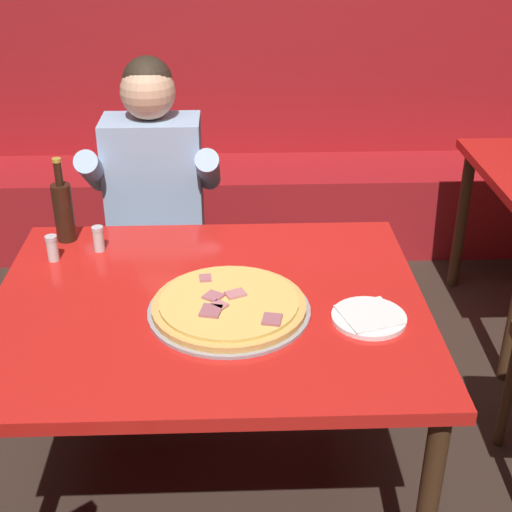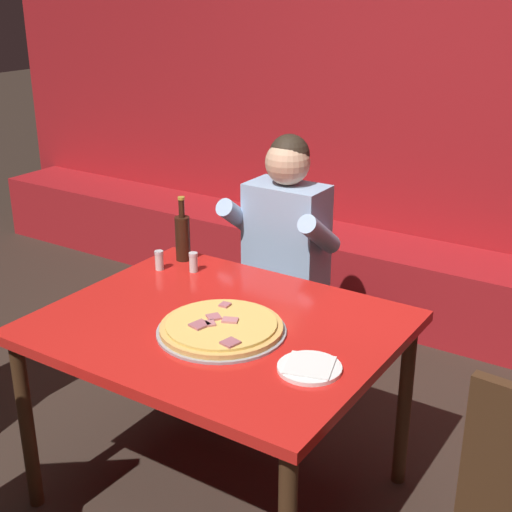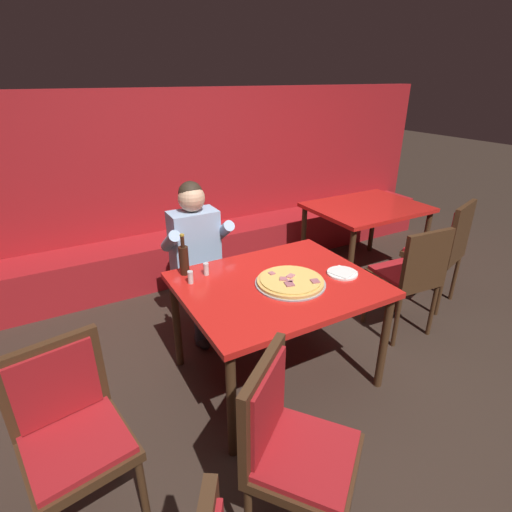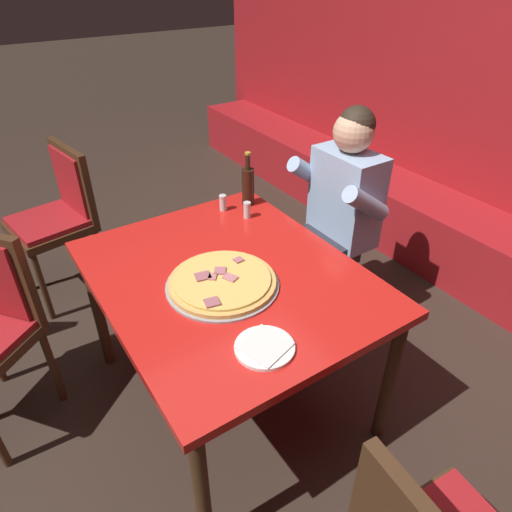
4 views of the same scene
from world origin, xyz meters
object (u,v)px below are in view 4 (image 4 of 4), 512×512
at_px(main_dining_table, 229,288).
at_px(diner_seated_blue_shirt, 333,214).
at_px(shaker_parmesan, 223,203).
at_px(beer_bottle, 248,185).
at_px(dining_chair_near_right, 59,211).
at_px(shaker_black_pepper, 247,211).
at_px(pizza, 222,282).
at_px(plate_white_paper, 265,347).

xyz_separation_m(main_dining_table, diner_seated_blue_shirt, (-0.24, 0.80, 0.02)).
bearing_deg(shaker_parmesan, beer_bottle, 84.68).
height_order(diner_seated_blue_shirt, dining_chair_near_right, diner_seated_blue_shirt).
distance_m(shaker_parmesan, dining_chair_near_right, 1.10).
relative_size(beer_bottle, diner_seated_blue_shirt, 0.23).
distance_m(main_dining_table, dining_chair_near_right, 1.41).
height_order(shaker_black_pepper, diner_seated_blue_shirt, diner_seated_blue_shirt).
bearing_deg(beer_bottle, shaker_parmesan, -95.32).
bearing_deg(shaker_parmesan, dining_chair_near_right, -141.33).
distance_m(main_dining_table, shaker_parmesan, 0.58).
height_order(pizza, beer_bottle, beer_bottle).
xyz_separation_m(pizza, dining_chair_near_right, (-1.41, -0.35, -0.20)).
bearing_deg(beer_bottle, pizza, -40.91).
bearing_deg(pizza, shaker_black_pepper, 137.49).
height_order(main_dining_table, plate_white_paper, plate_white_paper).
bearing_deg(plate_white_paper, shaker_black_pepper, 151.19).
distance_m(beer_bottle, diner_seated_blue_shirt, 0.49).
xyz_separation_m(shaker_parmesan, dining_chair_near_right, (-0.84, -0.68, -0.22)).
bearing_deg(shaker_black_pepper, pizza, -42.51).
distance_m(main_dining_table, shaker_black_pepper, 0.51).
height_order(main_dining_table, pizza, pizza).
xyz_separation_m(plate_white_paper, beer_bottle, (-0.94, 0.53, 0.10)).
bearing_deg(dining_chair_near_right, main_dining_table, 16.83).
relative_size(plate_white_paper, shaker_parmesan, 2.44).
bearing_deg(plate_white_paper, shaker_parmesan, 157.94).
bearing_deg(main_dining_table, shaker_parmesan, 152.06).
height_order(pizza, shaker_black_pepper, shaker_black_pepper).
xyz_separation_m(beer_bottle, shaker_black_pepper, (0.12, -0.09, -0.07)).
height_order(pizza, plate_white_paper, pizza).
bearing_deg(pizza, beer_bottle, 139.09).
bearing_deg(shaker_black_pepper, beer_bottle, 145.29).
bearing_deg(main_dining_table, pizza, -45.82).
distance_m(pizza, shaker_black_pepper, 0.58).
bearing_deg(dining_chair_near_right, diner_seated_blue_shirt, 47.43).
height_order(shaker_black_pepper, dining_chair_near_right, dining_chair_near_right).
bearing_deg(dining_chair_near_right, beer_bottle, 43.82).
height_order(beer_bottle, diner_seated_blue_shirt, diner_seated_blue_shirt).
bearing_deg(diner_seated_blue_shirt, shaker_black_pepper, -105.48).
bearing_deg(shaker_parmesan, pizza, -30.25).
bearing_deg(main_dining_table, dining_chair_near_right, -163.17).
bearing_deg(dining_chair_near_right, shaker_parmesan, 38.67).
height_order(beer_bottle, shaker_parmesan, beer_bottle).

